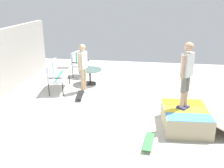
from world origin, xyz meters
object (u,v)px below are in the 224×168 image
object	(u,v)px
person_skater	(187,71)
skateboard_spare	(149,141)
patio_table	(90,74)
person_watching	(83,65)
skateboard_by_bench	(80,95)
skate_ramp	(186,118)
patio_chair_near_house	(78,62)
patio_bench	(56,73)

from	to	relation	value
person_skater	skateboard_spare	xyz separation A→B (m)	(-1.01, 0.83, -1.41)
patio_table	skateboard_spare	size ratio (longest dim) A/B	1.10
person_watching	skateboard_by_bench	size ratio (longest dim) A/B	2.06
skate_ramp	skateboard_spare	xyz separation A→B (m)	(-0.95, 0.93, -0.17)
skateboard_spare	patio_chair_near_house	bearing A→B (deg)	31.86
patio_chair_near_house	patio_bench	bearing A→B (deg)	168.33
patio_table	person_watching	bearing A→B (deg)	177.74
patio_bench	patio_table	bearing A→B (deg)	-51.97
patio_bench	patio_chair_near_house	xyz separation A→B (m)	(1.69, -0.35, -0.00)
skate_ramp	person_skater	distance (m)	1.24
person_watching	patio_chair_near_house	bearing A→B (deg)	20.85
patio_chair_near_house	skateboard_spare	distance (m)	5.62
patio_chair_near_house	skateboard_spare	world-z (taller)	patio_chair_near_house
person_watching	person_skater	distance (m)	3.75
person_watching	skateboard_spare	bearing A→B (deg)	-142.83
patio_chair_near_house	patio_table	distance (m)	1.13
skate_ramp	patio_table	world-z (taller)	patio_table
patio_chair_near_house	person_skater	size ratio (longest dim) A/B	0.61
skateboard_spare	skate_ramp	bearing A→B (deg)	-44.44
patio_bench	person_watching	size ratio (longest dim) A/B	0.78
skate_ramp	person_skater	size ratio (longest dim) A/B	1.11
skate_ramp	patio_chair_near_house	distance (m)	5.45
patio_bench	patio_chair_near_house	world-z (taller)	same
skate_ramp	patio_bench	xyz separation A→B (m)	(2.12, 4.23, 0.36)
skateboard_spare	person_watching	bearing A→B (deg)	37.17
person_watching	skateboard_spare	world-z (taller)	person_watching
patio_chair_near_house	person_skater	xyz separation A→B (m)	(-3.74, -3.78, 0.88)
skate_ramp	skateboard_spare	distance (m)	1.34
patio_bench	patio_table	world-z (taller)	patio_bench
patio_table	patio_bench	bearing A→B (deg)	128.03
skate_ramp	person_skater	xyz separation A→B (m)	(0.06, 0.10, 1.24)
patio_chair_near_house	person_skater	bearing A→B (deg)	-134.72
patio_table	skateboard_by_bench	distance (m)	1.43
person_skater	skateboard_by_bench	bearing A→B (deg)	64.72
person_watching	patio_bench	bearing A→B (deg)	87.79
patio_chair_near_house	skateboard_by_bench	world-z (taller)	patio_chair_near_house
patio_bench	person_skater	world-z (taller)	person_skater
person_skater	patio_table	bearing A→B (deg)	47.12
skateboard_by_bench	skateboard_spare	distance (m)	3.38
skate_ramp	person_watching	size ratio (longest dim) A/B	1.11
skate_ramp	patio_chair_near_house	xyz separation A→B (m)	(3.80, 3.89, 0.36)
person_watching	person_skater	world-z (taller)	person_skater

